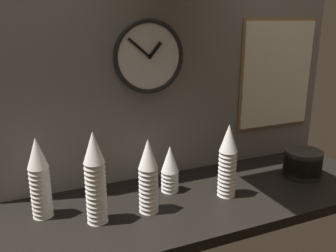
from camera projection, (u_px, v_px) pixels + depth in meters
ground_plane at (201, 199)px, 1.45m from camera, size 1.60×0.56×0.04m
wall_tiled_back at (175, 58)px, 1.53m from camera, size 1.60×0.03×1.05m
cup_stack_center_right at (228, 161)px, 1.40m from camera, size 0.07×0.07×0.30m
cup_stack_far_left at (39, 178)px, 1.25m from camera, size 0.07×0.07×0.30m
cup_stack_center at (170, 169)px, 1.45m from camera, size 0.07×0.07×0.20m
cup_stack_left at (95, 178)px, 1.20m from camera, size 0.07×0.07×0.33m
cup_stack_center_left at (148, 176)px, 1.28m from camera, size 0.07×0.07×0.28m
bowl_stack_far_right at (303, 162)px, 1.60m from camera, size 0.17×0.17×0.12m
wall_clock at (149, 57)px, 1.45m from camera, size 0.30×0.03×0.30m
menu_board at (277, 75)px, 1.74m from camera, size 0.43×0.01×0.53m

